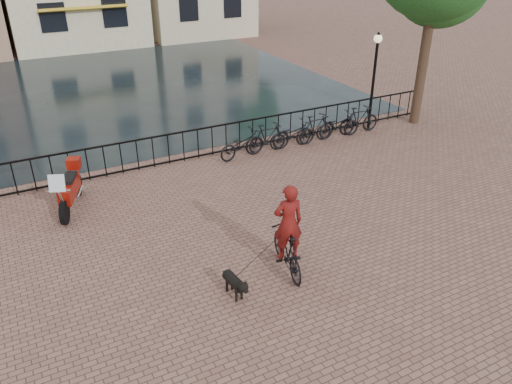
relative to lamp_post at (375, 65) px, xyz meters
name	(u,v)px	position (x,y,z in m)	size (l,w,h in m)	color
ground	(326,308)	(-7.20, -7.60, -2.38)	(100.00, 100.00, 0.00)	brown
canal_water	(115,89)	(-7.20, 9.70, -2.38)	(20.00, 20.00, 0.00)	black
railing	(183,147)	(-7.20, 0.40, -1.87)	(20.00, 0.05, 1.02)	black
lamp_post	(375,65)	(0.00, 0.00, 0.00)	(0.30, 0.30, 3.45)	black
cyclist	(288,234)	(-7.26, -6.16, -1.45)	(0.85, 1.85, 2.45)	black
dog	(234,284)	(-8.65, -6.40, -2.10)	(0.35, 0.86, 0.56)	black
motorcycle	(69,184)	(-10.96, -1.14, -1.65)	(1.20, 2.07, 1.45)	maroon
parked_bike_0	(242,144)	(-5.40, -0.20, -1.93)	(0.60, 1.72, 0.90)	black
parked_bike_1	(268,138)	(-4.45, -0.20, -1.88)	(0.47, 1.66, 1.00)	black
parked_bike_2	(292,134)	(-3.50, -0.20, -1.93)	(0.60, 1.72, 0.90)	black
parked_bike_3	(315,129)	(-2.55, -0.20, -1.88)	(0.47, 1.66, 1.00)	black
parked_bike_4	(337,125)	(-1.60, -0.20, -1.93)	(0.60, 1.72, 0.90)	black
parked_bike_5	(359,120)	(-0.65, -0.20, -1.88)	(0.47, 1.66, 1.00)	black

